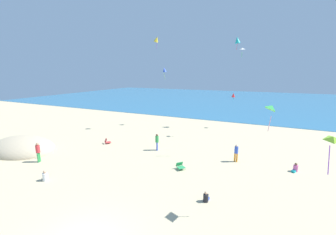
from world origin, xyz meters
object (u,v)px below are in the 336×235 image
Objects in this scene: kite_teal at (237,40)px; kite_red at (233,95)px; beach_chair_near_camera at (180,166)px; person_0 at (38,151)px; person_7 at (157,141)px; kite_lime at (333,140)px; kite_white at (242,49)px; person_4 at (236,152)px; kite_yellow at (157,39)px; kite_blue at (164,70)px; beach_chair_mid_beach at (107,141)px; person_5 at (295,168)px; person_6 at (206,198)px; person_2 at (45,177)px; kite_green at (272,108)px.

kite_teal is 1.52× the size of kite_red.
beach_chair_near_camera is 16.03m from kite_red.
person_7 is (7.88, 6.86, -0.03)m from person_0.
kite_white reaches higher than kite_lime.
kite_yellow is (-11.43, 7.19, 10.84)m from person_4.
beach_chair_mid_beach is at bearing -99.45° from kite_blue.
kite_lime is at bearing -73.76° from kite_teal.
kite_blue reaches higher than person_5.
person_6 is at bearing -85.60° from kite_red.
kite_lime is at bearing -50.63° from kite_blue.
person_4 is at bearing 154.01° from person_7.
kite_yellow is at bearing -91.43° from person_7.
person_2 is 0.56× the size of kite_green.
kite_lime reaches higher than person_0.
beach_chair_near_camera is 17.09m from kite_blue.
person_5 is at bearing 63.65° from beach_chair_near_camera.
person_4 is 7.50m from person_7.
beach_chair_mid_beach is 1.06× the size of person_2.
person_0 is at bearing 96.03° from person_6.
person_5 is at bearing -56.13° from kite_white.
kite_white is (-3.34, 14.95, 4.33)m from kite_green.
person_6 reaches higher than beach_chair_near_camera.
beach_chair_mid_beach is at bearing 49.12° from person_0.
kite_red is (5.27, 12.34, 3.62)m from person_7.
kite_lime reaches higher than person_6.
beach_chair_mid_beach is at bearing -24.01° from person_7.
kite_blue is at bearing 162.15° from beach_chair_near_camera.
kite_red is at bearing 125.63° from beach_chair_near_camera.
kite_teal is at bearing 33.36° from person_0.
kite_green is 0.87× the size of kite_yellow.
kite_yellow is at bearing -149.23° from kite_teal.
kite_lime is 23.77m from kite_yellow.
person_0 is 18.33m from kite_green.
kite_blue is 1.03× the size of kite_yellow.
kite_blue is at bearing -96.92° from person_7.
kite_yellow is (-10.66, 14.04, 11.50)m from person_6.
kite_lime is at bearing -78.22° from beach_chair_mid_beach.
person_7 is at bearing -111.89° from kite_teal.
person_2 is 9.85m from person_7.
person_4 is 1.12× the size of kite_green.
beach_chair_near_camera is 4.81m from person_7.
person_6 is 0.58× the size of kite_red.
kite_yellow is at bearing -83.94° from person_5.
kite_green is 19.30m from kite_red.
kite_red is (-4.51, 18.73, -1.29)m from kite_green.
beach_chair_near_camera is at bearing -37.37° from person_5.
person_7 is at bearing -82.43° from person_2.
person_4 is at bearing -32.17° from kite_yellow.
kite_yellow reaches higher than kite_green.
beach_chair_mid_beach is at bearing 159.40° from kite_green.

